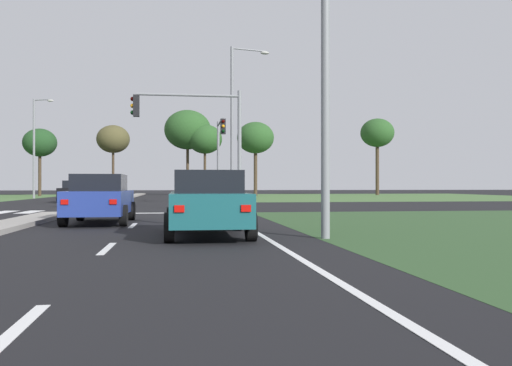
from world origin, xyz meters
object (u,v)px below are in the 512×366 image
object	(u,v)px
car_blue_second	(100,198)
treeline_second	(40,143)
treeline_seventh	(377,133)
street_lamp_third	(36,143)
street_lamp_near	(335,39)
car_teal_third	(207,203)
car_black_fourth	(76,191)
traffic_signal_far_right	(220,145)
treeline_fifth	(205,139)
pedestrian_at_median	(119,185)
treeline_third	(113,139)
treeline_fourth	(188,130)
street_lamp_second	(235,117)
treeline_sixth	(256,138)
car_beige_near	(110,189)
traffic_signal_near_right	(199,127)

from	to	relation	value
car_blue_second	treeline_second	size ratio (longest dim) A/B	0.60
treeline_seventh	treeline_second	bearing A→B (deg)	-178.98
street_lamp_third	street_lamp_near	bearing A→B (deg)	-67.70
car_teal_third	car_black_fourth	xyz separation A→B (m)	(-7.85, 26.92, -0.01)
traffic_signal_far_right	treeline_fifth	distance (m)	28.61
car_black_fourth	traffic_signal_far_right	size ratio (longest dim) A/B	0.79
pedestrian_at_median	treeline_seventh	bearing A→B (deg)	-6.50
treeline_third	treeline_fourth	xyz separation A→B (m)	(8.75, -0.39, 1.21)
street_lamp_second	treeline_sixth	world-z (taller)	street_lamp_second
treeline_fourth	treeline_seventh	world-z (taller)	treeline_fourth
treeline_fourth	treeline_fifth	distance (m)	2.65
treeline_third	treeline_sixth	size ratio (longest dim) A/B	0.99
street_lamp_third	car_teal_third	bearing A→B (deg)	-70.74
street_lamp_third	treeline_fifth	bearing A→B (deg)	38.22
pedestrian_at_median	car_black_fourth	bearing A→B (deg)	-162.81
car_beige_near	car_black_fourth	bearing A→B (deg)	89.60
street_lamp_near	treeline_third	world-z (taller)	treeline_third
street_lamp_second	pedestrian_at_median	distance (m)	13.82
car_teal_third	pedestrian_at_median	xyz separation A→B (m)	(-5.30, 31.09, 0.43)
car_blue_second	treeline_fifth	xyz separation A→B (m)	(5.60, 46.60, 5.83)
traffic_signal_far_right	treeline_fifth	xyz separation A→B (m)	(0.38, 28.47, 2.77)
street_lamp_second	street_lamp_third	xyz separation A→B (m)	(-16.42, 18.07, -0.46)
car_teal_third	treeline_fourth	xyz separation A→B (m)	(0.43, 52.69, 7.04)
traffic_signal_far_right	pedestrian_at_median	distance (m)	11.26
street_lamp_near	pedestrian_at_median	xyz separation A→B (m)	(-8.13, 32.26, -3.30)
car_black_fourth	treeline_fourth	bearing A→B (deg)	-107.81
street_lamp_second	treeline_fifth	xyz separation A→B (m)	(-0.40, 30.68, 1.12)
street_lamp_near	treeline_seventh	world-z (taller)	treeline_seventh
car_teal_third	pedestrian_at_median	world-z (taller)	pedestrian_at_median
treeline_seventh	treeline_sixth	bearing A→B (deg)	-169.01
traffic_signal_far_right	street_lamp_second	distance (m)	2.87
treeline_seventh	car_beige_near	bearing A→B (deg)	-168.82
treeline_sixth	car_blue_second	bearing A→B (deg)	-104.46
street_lamp_near	treeline_third	size ratio (longest dim) A/B	0.96
car_blue_second	pedestrian_at_median	distance (m)	26.34
car_black_fourth	treeline_third	xyz separation A→B (m)	(-0.47, 26.15, 5.85)
treeline_fourth	street_lamp_near	bearing A→B (deg)	-87.45
street_lamp_near	pedestrian_at_median	distance (m)	33.43
traffic_signal_near_right	treeline_third	xyz separation A→B (m)	(-8.57, 41.72, 2.83)
street_lamp_near	treeline_sixth	xyz separation A→B (m)	(5.21, 49.46, 2.04)
car_black_fourth	treeline_fifth	xyz separation A→B (m)	(10.29, 24.53, 5.84)
treeline_second	treeline_fourth	size ratio (longest dim) A/B	0.74
car_teal_third	treeline_fifth	bearing A→B (deg)	87.29
car_black_fourth	treeline_fifth	size ratio (longest dim) A/B	0.53
traffic_signal_far_right	treeline_fourth	size ratio (longest dim) A/B	0.55
car_blue_second	traffic_signal_far_right	xyz separation A→B (m)	(5.22, 18.14, 3.06)
traffic_signal_near_right	car_teal_third	bearing A→B (deg)	-91.27
car_beige_near	car_blue_second	world-z (taller)	car_blue_second
street_lamp_third	traffic_signal_near_right	bearing A→B (deg)	-63.30
treeline_fifth	treeline_sixth	size ratio (longest dim) A/B	1.00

